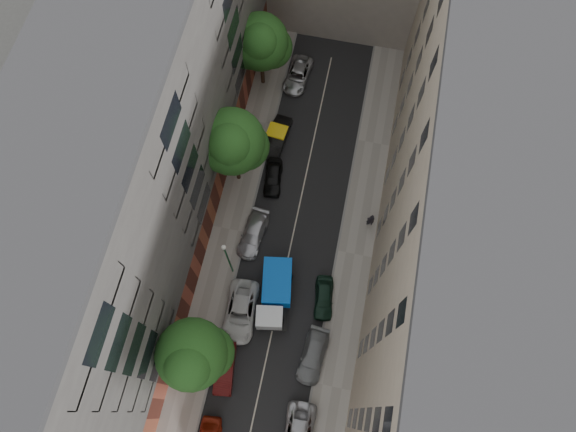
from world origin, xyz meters
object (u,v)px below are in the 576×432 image
(car_left_6, at_px, (298,75))
(pedestrian, at_px, (371,220))
(tree_mid, at_px, (232,144))
(car_left_1, at_px, (225,368))
(car_right_2, at_px, (324,298))
(car_left_3, at_px, (253,234))
(tree_near, at_px, (193,356))
(tarp_truck, at_px, (275,293))
(lamp_post, at_px, (227,257))
(tree_far, at_px, (261,44))
(car_left_4, at_px, (273,177))
(car_left_2, at_px, (240,312))
(car_left_5, at_px, (277,137))
(car_right_1, at_px, (313,356))

(car_left_6, xyz_separation_m, pedestrian, (9.10, -13.66, 0.49))
(car_left_6, distance_m, tree_mid, 13.44)
(car_left_1, distance_m, car_left_6, 28.02)
(car_right_2, bearing_deg, car_left_3, 141.73)
(tree_near, bearing_deg, tarp_truck, 57.04)
(lamp_post, bearing_deg, tree_far, 94.82)
(car_left_4, distance_m, lamp_post, 9.81)
(tree_near, bearing_deg, tree_mid, 94.56)
(tarp_truck, distance_m, car_left_4, 10.68)
(car_left_4, distance_m, car_right_2, 11.69)
(car_left_2, xyz_separation_m, car_left_4, (0.00, 12.29, -0.09))
(tree_mid, bearing_deg, tree_far, 90.68)
(tree_near, bearing_deg, car_left_5, 86.61)
(car_left_1, xyz_separation_m, car_left_6, (0.17, 28.02, -0.04))
(car_left_5, bearing_deg, tree_mid, -113.01)
(tarp_truck, distance_m, tree_far, 21.54)
(tarp_truck, bearing_deg, car_left_4, 94.10)
(car_right_1, relative_size, tree_near, 0.49)
(car_right_2, distance_m, tree_mid, 14.45)
(tree_far, bearing_deg, tree_near, -86.96)
(tree_far, bearing_deg, car_left_2, -82.00)
(car_left_1, bearing_deg, car_left_6, 81.95)
(car_left_1, xyz_separation_m, car_left_4, (0.17, 16.82, -0.03))
(car_left_2, relative_size, car_left_3, 1.17)
(car_left_4, relative_size, lamp_post, 0.56)
(car_left_4, distance_m, tree_near, 17.81)
(car_left_3, height_order, tree_near, tree_near)
(car_left_3, xyz_separation_m, car_left_6, (0.52, 16.80, -0.02))
(tarp_truck, distance_m, car_right_1, 5.76)
(tarp_truck, distance_m, car_left_2, 3.20)
(car_left_3, height_order, pedestrian, pedestrian)
(car_left_1, distance_m, car_right_2, 9.63)
(car_right_1, xyz_separation_m, car_right_2, (0.00, 4.72, -0.01))
(car_left_3, relative_size, tree_mid, 0.48)
(tree_near, bearing_deg, car_left_1, -0.91)
(car_left_3, bearing_deg, car_left_4, 90.74)
(car_left_5, relative_size, car_left_6, 0.98)
(car_left_4, height_order, pedestrian, pedestrian)
(tree_mid, relative_size, pedestrian, 4.90)
(car_left_1, height_order, lamp_post, lamp_post)
(car_left_3, xyz_separation_m, lamp_post, (-1.01, -3.38, 3.64))
(lamp_post, xyz_separation_m, pedestrian, (10.63, 6.52, -3.17))
(car_left_4, relative_size, tree_mid, 0.40)
(car_left_2, relative_size, lamp_post, 0.78)
(tree_far, bearing_deg, car_left_6, 21.33)
(car_left_3, distance_m, tree_far, 16.60)
(car_left_2, xyz_separation_m, lamp_post, (-1.53, 3.31, 3.56))
(pedestrian, bearing_deg, car_right_2, 57.95)
(tree_mid, bearing_deg, tarp_truck, -60.99)
(tree_far, bearing_deg, lamp_post, -85.18)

